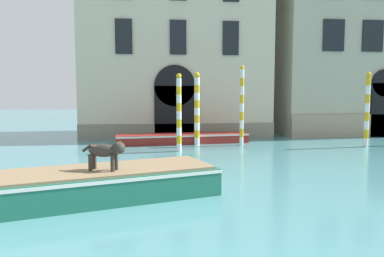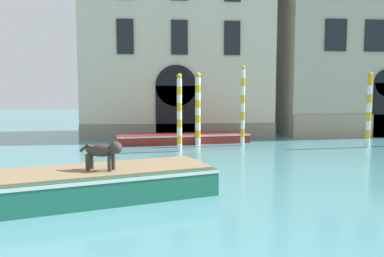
{
  "view_description": "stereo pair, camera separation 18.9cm",
  "coord_description": "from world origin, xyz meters",
  "px_view_note": "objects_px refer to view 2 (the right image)",
  "views": [
    {
      "loc": [
        0.89,
        -1.48,
        2.65
      ],
      "look_at": [
        2.6,
        13.55,
        1.2
      ],
      "focal_mm": 35.0,
      "sensor_mm": 36.0,
      "label": 1
    },
    {
      "loc": [
        1.08,
        -1.5,
        2.65
      ],
      "look_at": [
        2.6,
        13.55,
        1.2
      ],
      "focal_mm": 35.0,
      "sensor_mm": 36.0,
      "label": 2
    }
  ],
  "objects_px": {
    "boat_foreground": "(36,188)",
    "mooring_pole_0": "(179,112)",
    "boat_moored_near_palazzo": "(184,138)",
    "mooring_pole_2": "(369,110)",
    "mooring_pole_3": "(198,108)",
    "mooring_pole_1": "(243,105)",
    "dog_on_deck": "(103,151)"
  },
  "relations": [
    {
      "from": "boat_moored_near_palazzo",
      "to": "dog_on_deck",
      "type": "bearing_deg",
      "value": -110.99
    },
    {
      "from": "boat_foreground",
      "to": "mooring_pole_3",
      "type": "bearing_deg",
      "value": 45.58
    },
    {
      "from": "dog_on_deck",
      "to": "mooring_pole_1",
      "type": "relative_size",
      "value": 0.27
    },
    {
      "from": "boat_moored_near_palazzo",
      "to": "mooring_pole_2",
      "type": "relative_size",
      "value": 1.93
    },
    {
      "from": "mooring_pole_2",
      "to": "mooring_pole_1",
      "type": "bearing_deg",
      "value": 167.69
    },
    {
      "from": "boat_foreground",
      "to": "mooring_pole_0",
      "type": "relative_size",
      "value": 2.55
    },
    {
      "from": "mooring_pole_1",
      "to": "dog_on_deck",
      "type": "bearing_deg",
      "value": -121.75
    },
    {
      "from": "boat_foreground",
      "to": "mooring_pole_0",
      "type": "xyz_separation_m",
      "value": [
        3.93,
        7.7,
        1.37
      ]
    },
    {
      "from": "mooring_pole_0",
      "to": "mooring_pole_2",
      "type": "relative_size",
      "value": 0.96
    },
    {
      "from": "boat_moored_near_palazzo",
      "to": "mooring_pole_0",
      "type": "xyz_separation_m",
      "value": [
        -0.4,
        -2.8,
        1.51
      ]
    },
    {
      "from": "boat_foreground",
      "to": "dog_on_deck",
      "type": "xyz_separation_m",
      "value": [
        1.56,
        0.21,
        0.84
      ]
    },
    {
      "from": "boat_foreground",
      "to": "dog_on_deck",
      "type": "distance_m",
      "value": 1.78
    },
    {
      "from": "boat_foreground",
      "to": "boat_moored_near_palazzo",
      "type": "bearing_deg",
      "value": 50.29
    },
    {
      "from": "boat_moored_near_palazzo",
      "to": "mooring_pole_0",
      "type": "bearing_deg",
      "value": -104.11
    },
    {
      "from": "mooring_pole_0",
      "to": "mooring_pole_2",
      "type": "xyz_separation_m",
      "value": [
        9.19,
        0.38,
        0.07
      ]
    },
    {
      "from": "mooring_pole_3",
      "to": "boat_moored_near_palazzo",
      "type": "bearing_deg",
      "value": 132.25
    },
    {
      "from": "mooring_pole_0",
      "to": "mooring_pole_3",
      "type": "relative_size",
      "value": 0.95
    },
    {
      "from": "mooring_pole_1",
      "to": "boat_moored_near_palazzo",
      "type": "bearing_deg",
      "value": 158.63
    },
    {
      "from": "boat_foreground",
      "to": "mooring_pole_1",
      "type": "xyz_separation_m",
      "value": [
        7.23,
        9.37,
        1.62
      ]
    },
    {
      "from": "mooring_pole_1",
      "to": "mooring_pole_3",
      "type": "distance_m",
      "value": 2.26
    },
    {
      "from": "boat_moored_near_palazzo",
      "to": "mooring_pole_1",
      "type": "relative_size",
      "value": 1.76
    },
    {
      "from": "boat_foreground",
      "to": "dog_on_deck",
      "type": "relative_size",
      "value": 8.27
    },
    {
      "from": "boat_foreground",
      "to": "mooring_pole_1",
      "type": "relative_size",
      "value": 2.23
    },
    {
      "from": "boat_moored_near_palazzo",
      "to": "mooring_pole_0",
      "type": "distance_m",
      "value": 3.2
    },
    {
      "from": "mooring_pole_3",
      "to": "dog_on_deck",
      "type": "bearing_deg",
      "value": -109.84
    },
    {
      "from": "boat_foreground",
      "to": "mooring_pole_0",
      "type": "height_order",
      "value": "mooring_pole_0"
    },
    {
      "from": "mooring_pole_1",
      "to": "mooring_pole_3",
      "type": "relative_size",
      "value": 1.09
    },
    {
      "from": "boat_moored_near_palazzo",
      "to": "mooring_pole_3",
      "type": "distance_m",
      "value": 1.88
    },
    {
      "from": "boat_moored_near_palazzo",
      "to": "mooring_pole_2",
      "type": "distance_m",
      "value": 9.25
    },
    {
      "from": "boat_moored_near_palazzo",
      "to": "mooring_pole_1",
      "type": "xyz_separation_m",
      "value": [
        2.89,
        -1.13,
        1.75
      ]
    },
    {
      "from": "boat_foreground",
      "to": "mooring_pole_2",
      "type": "xyz_separation_m",
      "value": [
        13.12,
        8.08,
        1.44
      ]
    },
    {
      "from": "mooring_pole_2",
      "to": "mooring_pole_3",
      "type": "distance_m",
      "value": 8.29
    }
  ]
}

